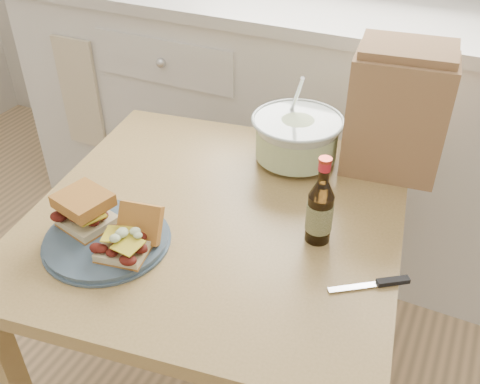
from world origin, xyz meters
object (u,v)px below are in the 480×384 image
at_px(dining_table, 218,245).
at_px(plate, 107,240).
at_px(paper_bag, 397,116).
at_px(beer_bottle, 320,210).
at_px(coleslaw_bowl, 296,140).

bearing_deg(dining_table, plate, -138.02).
bearing_deg(dining_table, paper_bag, 40.35).
xyz_separation_m(plate, paper_bag, (0.47, 0.56, 0.14)).
distance_m(beer_bottle, paper_bag, 0.36).
bearing_deg(coleslaw_bowl, paper_bag, 16.06).
xyz_separation_m(beer_bottle, paper_bag, (0.07, 0.35, 0.07)).
xyz_separation_m(dining_table, paper_bag, (0.31, 0.36, 0.25)).
distance_m(coleslaw_bowl, beer_bottle, 0.32).
bearing_deg(dining_table, beer_bottle, -5.96).
distance_m(dining_table, paper_bag, 0.54).
xyz_separation_m(plate, coleslaw_bowl, (0.24, 0.49, 0.05)).
height_order(plate, paper_bag, paper_bag).
relative_size(beer_bottle, paper_bag, 0.67).
distance_m(plate, paper_bag, 0.75).
height_order(plate, beer_bottle, beer_bottle).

